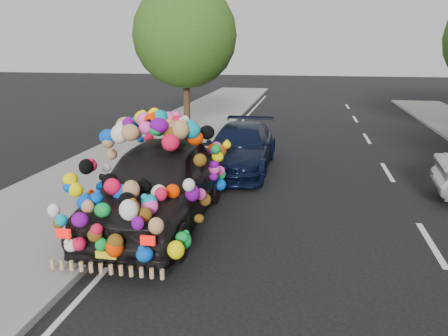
{
  "coord_description": "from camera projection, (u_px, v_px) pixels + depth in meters",
  "views": [
    {
      "loc": [
        1.18,
        -8.16,
        3.6
      ],
      "look_at": [
        -0.4,
        0.04,
        1.27
      ],
      "focal_mm": 35.0,
      "sensor_mm": 36.0,
      "label": 1
    }
  ],
  "objects": [
    {
      "name": "navy_sedan",
      "position": [
        240.0,
        148.0,
        13.11
      ],
      "size": [
        1.9,
        4.61,
        1.33
      ],
      "primitive_type": "imported",
      "rotation": [
        0.0,
        0.0,
        -0.01
      ],
      "color": "black",
      "rests_on": "ground"
    },
    {
      "name": "ground",
      "position": [
        243.0,
        230.0,
        8.9
      ],
      "size": [
        100.0,
        100.0,
        0.0
      ],
      "primitive_type": "plane",
      "color": "black",
      "rests_on": "ground"
    },
    {
      "name": "plush_art_car",
      "position": [
        158.0,
        166.0,
        8.99
      ],
      "size": [
        2.42,
        5.27,
        2.37
      ],
      "rotation": [
        0.0,
        0.0,
        0.01
      ],
      "color": "black",
      "rests_on": "ground"
    },
    {
      "name": "tree_near_sidewalk",
      "position": [
        185.0,
        36.0,
        17.49
      ],
      "size": [
        4.2,
        4.2,
        6.13
      ],
      "color": "#332114",
      "rests_on": "ground"
    },
    {
      "name": "sidewalk",
      "position": [
        51.0,
        212.0,
        9.66
      ],
      "size": [
        4.0,
        60.0,
        0.12
      ],
      "primitive_type": "cube",
      "color": "gray",
      "rests_on": "ground"
    },
    {
      "name": "lane_markings",
      "position": [
        431.0,
        244.0,
        8.24
      ],
      "size": [
        6.0,
        50.0,
        0.01
      ],
      "primitive_type": null,
      "color": "silver",
      "rests_on": "ground"
    },
    {
      "name": "kerb",
      "position": [
        134.0,
        218.0,
        9.31
      ],
      "size": [
        0.15,
        60.0,
        0.13
      ],
      "primitive_type": "cube",
      "color": "gray",
      "rests_on": "ground"
    }
  ]
}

